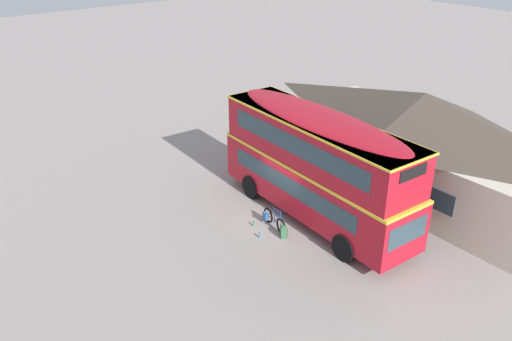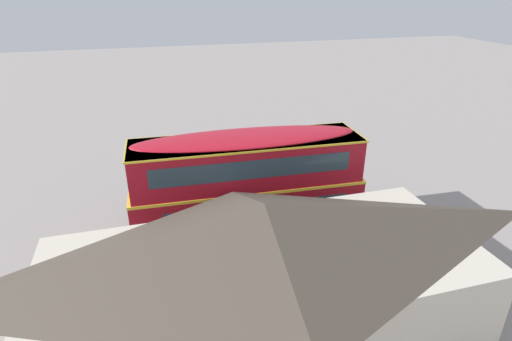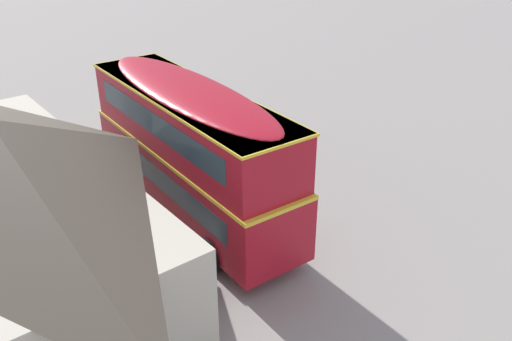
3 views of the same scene
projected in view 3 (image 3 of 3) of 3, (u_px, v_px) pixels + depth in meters
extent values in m
plane|color=gray|center=(234.00, 214.00, 19.35)|extent=(120.00, 120.00, 0.00)
cylinder|color=black|center=(127.00, 177.00, 20.68)|extent=(1.11, 0.33, 1.10)
cylinder|color=black|center=(182.00, 160.00, 21.92)|extent=(1.11, 0.33, 1.10)
cylinder|color=black|center=(212.00, 255.00, 16.28)|extent=(1.11, 0.33, 1.10)
cylinder|color=black|center=(274.00, 229.00, 17.52)|extent=(1.11, 0.33, 1.10)
cube|color=#B21423|center=(193.00, 176.00, 18.65)|extent=(10.00, 2.91, 2.10)
cube|color=yellow|center=(191.00, 148.00, 18.15)|extent=(10.02, 2.93, 0.12)
cube|color=#B21423|center=(190.00, 121.00, 17.70)|extent=(9.70, 2.85, 1.90)
ellipsoid|color=#B21423|center=(188.00, 91.00, 17.22)|extent=(9.50, 2.79, 0.36)
cube|color=#2D424C|center=(132.00, 125.00, 22.07)|extent=(0.14, 2.05, 0.90)
cube|color=black|center=(127.00, 70.00, 20.90)|extent=(0.12, 1.38, 0.44)
cube|color=#2D424C|center=(226.00, 161.00, 19.01)|extent=(7.72, 0.36, 0.76)
cube|color=#2D424C|center=(221.00, 109.00, 18.26)|extent=(8.12, 0.38, 0.80)
cube|color=#2D424C|center=(163.00, 181.00, 17.72)|extent=(7.72, 0.36, 0.76)
cube|color=#2D424C|center=(155.00, 125.00, 17.00)|extent=(8.12, 0.38, 0.80)
cube|color=yellow|center=(188.00, 94.00, 17.28)|extent=(9.80, 2.93, 0.08)
torus|color=black|center=(238.00, 187.00, 20.38)|extent=(0.68, 0.17, 0.68)
torus|color=black|center=(251.00, 199.00, 19.59)|extent=(0.68, 0.17, 0.68)
cylinder|color=#B2B2B7|center=(238.00, 187.00, 20.38)|extent=(0.06, 0.11, 0.05)
cylinder|color=#B2B2B7|center=(251.00, 199.00, 19.59)|extent=(0.06, 0.11, 0.05)
cylinder|color=#234C99|center=(241.00, 184.00, 20.03)|extent=(0.46, 0.10, 0.72)
cylinder|color=#234C99|center=(242.00, 177.00, 19.84)|extent=(0.58, 0.11, 0.13)
cylinder|color=#234C99|center=(245.00, 188.00, 19.83)|extent=(0.18, 0.06, 0.61)
cylinder|color=#234C99|center=(248.00, 197.00, 19.81)|extent=(0.53, 0.10, 0.09)
cylinder|color=#234C99|center=(249.00, 190.00, 19.62)|extent=(0.41, 0.08, 0.56)
cylinder|color=#234C99|center=(238.00, 180.00, 20.20)|extent=(0.10, 0.04, 0.65)
cylinder|color=black|center=(238.00, 172.00, 20.01)|extent=(0.09, 0.46, 0.03)
ellipsoid|color=black|center=(246.00, 181.00, 19.61)|extent=(0.27, 0.13, 0.06)
cube|color=#2D609E|center=(255.00, 197.00, 19.67)|extent=(0.30, 0.18, 0.32)
cylinder|color=#338CBF|center=(241.00, 184.00, 20.03)|extent=(0.07, 0.07, 0.18)
cube|color=#386642|center=(236.00, 185.00, 20.69)|extent=(0.37, 0.36, 0.50)
ellipsoid|color=#386642|center=(236.00, 180.00, 20.57)|extent=(0.35, 0.34, 0.10)
cube|color=#27472E|center=(240.00, 187.00, 20.74)|extent=(0.19, 0.14, 0.18)
cylinder|color=black|center=(232.00, 185.00, 20.74)|extent=(0.05, 0.05, 0.40)
cylinder|color=black|center=(233.00, 187.00, 20.60)|extent=(0.05, 0.05, 0.40)
cylinder|color=green|center=(268.00, 200.00, 19.99)|extent=(0.07, 0.07, 0.21)
cylinder|color=black|center=(269.00, 198.00, 19.93)|extent=(0.04, 0.04, 0.03)
cylinder|color=#338CBF|center=(261.00, 188.00, 20.79)|extent=(0.08, 0.08, 0.21)
cylinder|color=black|center=(261.00, 185.00, 20.74)|extent=(0.05, 0.05, 0.03)
cube|color=beige|center=(13.00, 221.00, 16.18)|extent=(13.34, 5.69, 2.99)
cube|color=#3D2319|center=(104.00, 204.00, 17.94)|extent=(1.10, 0.04, 2.10)
cube|color=#2D424C|center=(151.00, 234.00, 15.34)|extent=(1.10, 0.04, 0.90)
cube|color=#2D424C|center=(64.00, 153.00, 19.98)|extent=(1.10, 0.04, 0.90)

